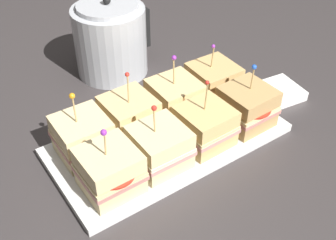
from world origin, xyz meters
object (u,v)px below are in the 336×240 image
object	(u,v)px
sandwich_front_center_left	(159,147)
kettle_steel	(111,40)
sandwich_back_far_left	(83,137)
sandwich_back_center_right	(175,99)
sandwich_front_far_left	(110,171)
napkin_stack	(279,92)
sandwich_front_far_right	(247,107)
sandwich_back_center_left	(129,117)
serving_platter	(168,140)
sandwich_front_center_right	(205,126)
sandwich_back_far_right	(213,83)

from	to	relation	value
sandwich_front_center_left	kettle_steel	distance (m)	0.41
sandwich_back_far_left	sandwich_back_center_right	xyz separation A→B (m)	(0.23, -0.00, 0.00)
sandwich_front_far_left	napkin_stack	distance (m)	0.51
sandwich_front_far_right	napkin_stack	world-z (taller)	sandwich_front_far_right
sandwich_back_center_left	sandwich_back_center_right	size ratio (longest dim) A/B	1.02
serving_platter	sandwich_front_far_right	world-z (taller)	sandwich_front_far_right
sandwich_back_far_left	sandwich_back_center_right	size ratio (longest dim) A/B	0.96
sandwich_back_center_left	kettle_steel	xyz separation A→B (m)	(0.11, 0.27, 0.03)
serving_platter	kettle_steel	xyz separation A→B (m)	(0.05, 0.33, 0.09)
serving_platter	sandwich_front_center_left	size ratio (longest dim) A/B	3.48
sandwich_back_center_left	napkin_stack	distance (m)	0.41
serving_platter	sandwich_back_far_left	size ratio (longest dim) A/B	3.31
serving_platter	sandwich_front_far_right	bearing A→B (deg)	-18.54
sandwich_front_center_left	sandwich_back_center_right	bearing A→B (deg)	43.85
sandwich_front_center_right	sandwich_front_far_right	world-z (taller)	sandwich_front_center_right
serving_platter	kettle_steel	distance (m)	0.35
sandwich_front_center_left	napkin_stack	world-z (taller)	sandwich_front_center_left
sandwich_front_center_right	sandwich_back_center_right	distance (m)	0.11
serving_platter	napkin_stack	bearing A→B (deg)	-2.04
sandwich_front_center_left	sandwich_front_far_right	xyz separation A→B (m)	(0.23, -0.00, 0.00)
sandwich_back_center_left	sandwich_back_center_right	bearing A→B (deg)	-1.94
sandwich_front_far_left	sandwich_front_center_left	size ratio (longest dim) A/B	1.02
sandwich_front_far_right	kettle_steel	size ratio (longest dim) A/B	0.70
sandwich_front_center_right	sandwich_back_center_right	bearing A→B (deg)	89.56
sandwich_back_center_right	kettle_steel	world-z (taller)	kettle_steel
serving_platter	napkin_stack	size ratio (longest dim) A/B	4.52
sandwich_front_center_right	sandwich_back_far_right	distance (m)	0.16
sandwich_front_center_right	sandwich_front_far_left	bearing A→B (deg)	-179.16
serving_platter	sandwich_front_far_left	size ratio (longest dim) A/B	3.43
sandwich_front_far_left	sandwich_back_far_right	distance (m)	0.37
sandwich_front_far_right	sandwich_back_far_left	xyz separation A→B (m)	(-0.35, 0.12, -0.00)
sandwich_front_center_left	sandwich_front_center_right	size ratio (longest dim) A/B	0.94
sandwich_front_far_left	sandwich_front_center_left	world-z (taller)	sandwich_front_far_left
sandwich_front_far_left	serving_platter	bearing A→B (deg)	18.98
serving_platter	sandwich_back_center_left	xyz separation A→B (m)	(-0.06, 0.06, 0.05)
sandwich_front_far_left	sandwich_back_center_left	distance (m)	0.16
sandwich_back_center_left	sandwich_front_center_left	bearing A→B (deg)	-89.48
sandwich_back_center_left	sandwich_back_far_right	bearing A→B (deg)	-0.19
sandwich_front_far_left	sandwich_front_center_right	world-z (taller)	sandwich_front_center_right
sandwich_front_far_left	sandwich_front_center_right	distance (m)	0.23
sandwich_back_far_right	kettle_steel	bearing A→B (deg)	114.82
sandwich_back_far_left	sandwich_back_center_left	size ratio (longest dim) A/B	0.95
sandwich_back_center_right	sandwich_back_far_right	distance (m)	0.12
sandwich_back_far_left	kettle_steel	bearing A→B (deg)	51.60
sandwich_front_far_right	kettle_steel	distance (m)	0.41
sandwich_front_far_left	sandwich_front_far_right	size ratio (longest dim) A/B	0.99
sandwich_front_far_right	kettle_steel	bearing A→B (deg)	108.15
sandwich_front_center_right	sandwich_back_far_right	xyz separation A→B (m)	(0.12, 0.11, 0.00)
sandwich_front_far_left	napkin_stack	size ratio (longest dim) A/B	1.32
sandwich_front_far_left	kettle_steel	xyz separation A→B (m)	(0.22, 0.39, 0.03)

